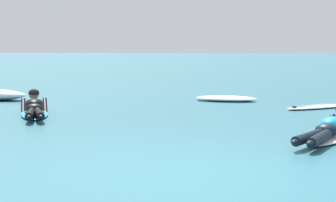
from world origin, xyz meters
TOP-DOWN VIEW (x-y plane):
  - ground_plane at (0.00, 10.00)m, footprint 120.00×120.00m
  - surfer_near at (2.11, 2.18)m, footprint 1.69×2.39m
  - surfer_far at (-2.95, 5.16)m, footprint 0.94×2.57m
  - drifting_surfboard at (3.08, 6.54)m, footprint 1.96×1.50m
  - whitewater_mid_left at (1.15, 8.13)m, footprint 1.66×1.17m

SIDE VIEW (x-z plane):
  - ground_plane at x=0.00m, z-range 0.00..0.00m
  - drifting_surfboard at x=3.08m, z-range -0.05..0.11m
  - whitewater_mid_left at x=1.15m, z-range 0.00..0.13m
  - surfer_far at x=-2.95m, z-range -0.13..0.42m
  - surfer_near at x=2.11m, z-range -0.13..0.42m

